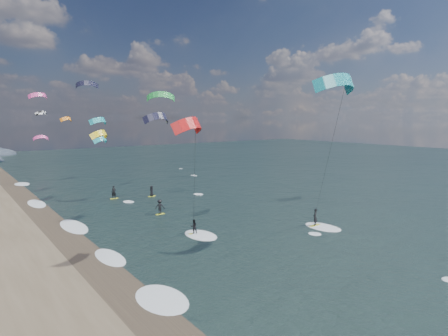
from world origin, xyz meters
TOP-DOWN VIEW (x-y plane):
  - ground at (0.00, 0.00)m, footprint 260.00×260.00m
  - wet_sand_strip at (-12.00, 10.00)m, footprint 3.00×240.00m
  - kitesurfer_near_a at (7.00, 5.77)m, footprint 7.83×8.36m
  - kitesurfer_near_b at (-3.80, 12.11)m, footprint 6.82×8.67m
  - far_kitesurfers at (-0.09, 30.01)m, footprint 6.08×12.71m
  - bg_kite_field at (-0.33, 54.96)m, footprint 12.40×70.24m
  - shoreline_surf at (-10.80, 14.75)m, footprint 2.40×79.40m

SIDE VIEW (x-z plane):
  - ground at x=0.00m, z-range 0.00..0.00m
  - shoreline_surf at x=-10.80m, z-range -0.06..0.06m
  - wet_sand_strip at x=-12.00m, z-range 0.00..0.01m
  - far_kitesurfers at x=-0.09m, z-range -0.04..1.81m
  - kitesurfer_near_b at x=-3.80m, z-range 1.18..13.44m
  - kitesurfer_near_a at x=7.00m, z-range 4.14..19.70m
  - bg_kite_field at x=-0.33m, z-range 6.33..17.88m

